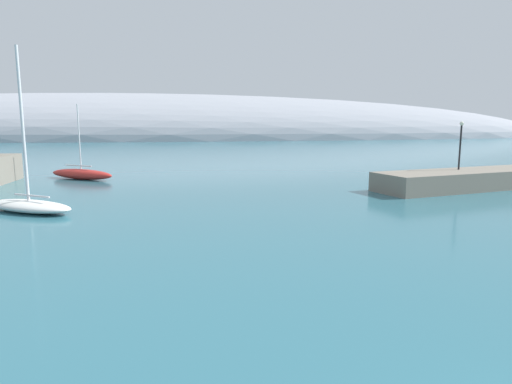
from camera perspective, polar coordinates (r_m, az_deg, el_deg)
The scene contains 5 objects.
breakwater_rocks at distance 46.38m, azimuth 28.67°, elevation 1.65°, with size 24.95×4.65×1.67m, color gray.
distant_ridge at distance 187.77m, azimuth -15.44°, elevation 6.78°, with size 373.30×82.71×35.92m, color #999EA8.
sailboat_red_near_shore at distance 49.65m, azimuth -21.81°, elevation 2.21°, with size 7.78×6.04×7.83m.
sailboat_white_mid_mooring at distance 32.70m, azimuth -27.50°, elevation -1.39°, with size 7.28×5.90×10.70m.
harbor_lamp_post at distance 43.72m, azimuth 25.13°, elevation 6.14°, with size 0.36×0.36×4.34m.
Camera 1 is at (-6.61, -4.68, 5.77)m, focal length 30.67 mm.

